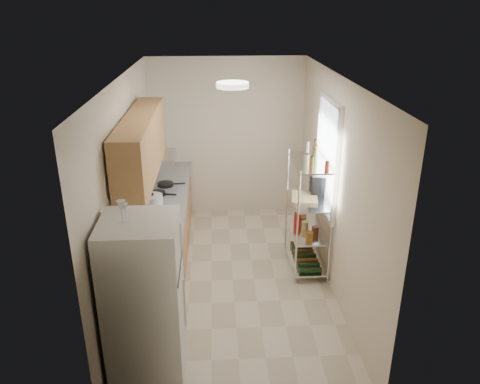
% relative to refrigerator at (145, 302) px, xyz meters
% --- Properties ---
extents(room, '(2.52, 4.42, 2.62)m').
position_rel_refrigerator_xyz_m(room, '(0.87, 1.59, 0.48)').
color(room, beige).
rests_on(room, ground).
extents(counter_run, '(0.63, 3.51, 0.90)m').
position_rel_refrigerator_xyz_m(counter_run, '(-0.05, 2.03, -0.37)').
color(counter_run, tan).
rests_on(counter_run, ground).
extents(upper_cabinets, '(0.33, 2.20, 0.72)m').
position_rel_refrigerator_xyz_m(upper_cabinets, '(-0.18, 1.69, 0.99)').
color(upper_cabinets, tan).
rests_on(upper_cabinets, room).
extents(range_hood, '(0.50, 0.60, 0.12)m').
position_rel_refrigerator_xyz_m(range_hood, '(-0.13, 2.49, 0.57)').
color(range_hood, '#B7BABC').
rests_on(range_hood, room).
extents(window, '(0.06, 1.00, 1.46)m').
position_rel_refrigerator_xyz_m(window, '(2.10, 1.94, 0.73)').
color(window, white).
rests_on(window, room).
extents(bakers_rack, '(0.45, 0.90, 1.73)m').
position_rel_refrigerator_xyz_m(bakers_rack, '(1.88, 1.89, 0.29)').
color(bakers_rack, silver).
rests_on(bakers_rack, ground).
extents(ceiling_dome, '(0.34, 0.34, 0.05)m').
position_rel_refrigerator_xyz_m(ceiling_dome, '(0.87, 1.29, 1.75)').
color(ceiling_dome, white).
rests_on(ceiling_dome, room).
extents(refrigerator, '(0.68, 0.68, 1.64)m').
position_rel_refrigerator_xyz_m(refrigerator, '(0.00, 0.00, 0.00)').
color(refrigerator, silver).
rests_on(refrigerator, ground).
extents(wine_glass_a, '(0.06, 0.06, 0.18)m').
position_rel_refrigerator_xyz_m(wine_glass_a, '(-0.09, -0.02, 0.91)').
color(wine_glass_a, silver).
rests_on(wine_glass_a, refrigerator).
extents(wine_glass_b, '(0.07, 0.07, 0.21)m').
position_rel_refrigerator_xyz_m(wine_glass_b, '(-0.12, -0.03, 0.92)').
color(wine_glass_b, silver).
rests_on(wine_glass_b, refrigerator).
extents(rice_cooker, '(0.25, 0.25, 0.21)m').
position_rel_refrigerator_xyz_m(rice_cooker, '(-0.13, 1.87, 0.18)').
color(rice_cooker, silver).
rests_on(rice_cooker, counter_run).
extents(frying_pan_large, '(0.29, 0.29, 0.04)m').
position_rel_refrigerator_xyz_m(frying_pan_large, '(-0.14, 2.37, 0.10)').
color(frying_pan_large, black).
rests_on(frying_pan_large, counter_run).
extents(frying_pan_small, '(0.25, 0.25, 0.05)m').
position_rel_refrigerator_xyz_m(frying_pan_small, '(-0.05, 2.71, 0.10)').
color(frying_pan_small, black).
rests_on(frying_pan_small, counter_run).
extents(cutting_board, '(0.39, 0.47, 0.03)m').
position_rel_refrigerator_xyz_m(cutting_board, '(1.82, 1.88, 0.20)').
color(cutting_board, tan).
rests_on(cutting_board, bakers_rack).
extents(espresso_machine, '(0.18, 0.26, 0.29)m').
position_rel_refrigerator_xyz_m(espresso_machine, '(2.00, 2.03, 0.34)').
color(espresso_machine, black).
rests_on(espresso_machine, bakers_rack).
extents(storage_bag, '(0.12, 0.15, 0.15)m').
position_rel_refrigerator_xyz_m(storage_bag, '(1.78, 2.06, -0.18)').
color(storage_bag, '#AF1715').
rests_on(storage_bag, bakers_rack).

